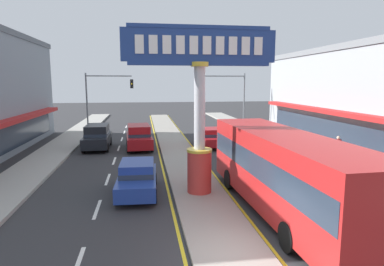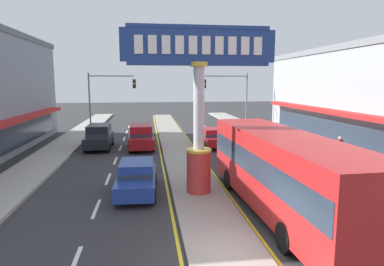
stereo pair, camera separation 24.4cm
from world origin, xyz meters
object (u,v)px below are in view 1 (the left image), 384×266
object	(u,v)px
bus_mid_left_lane	(283,169)
sedan_near_right_lane	(137,177)
suv_far_left_oncoming	(97,136)
suv_far_right_lane	(139,137)
traffic_light_left_side	(104,92)
traffic_light_right_side	(228,92)
district_sign	(200,104)
sedan_near_left_lane	(210,137)
pedestrian_near_kerb	(338,147)

from	to	relation	value
bus_mid_left_lane	sedan_near_right_lane	bearing A→B (deg)	150.01
suv_far_left_oncoming	suv_far_right_lane	bearing A→B (deg)	-9.60
sedan_near_right_lane	suv_far_left_oncoming	size ratio (longest dim) A/B	0.95
bus_mid_left_lane	suv_far_left_oncoming	xyz separation A→B (m)	(-9.09, 14.84, -0.88)
traffic_light_left_side	suv_far_right_lane	xyz separation A→B (m)	(3.58, -9.19, -3.26)
traffic_light_right_side	sedan_near_right_lane	size ratio (longest dim) A/B	1.42
traffic_light_left_side	bus_mid_left_lane	bearing A→B (deg)	-68.23
sedan_near_right_lane	suv_far_right_lane	distance (m)	10.95
traffic_light_right_side	district_sign	bearing A→B (deg)	-108.16
sedan_near_right_lane	sedan_near_left_lane	bearing A→B (deg)	62.23
traffic_light_right_side	bus_mid_left_lane	bearing A→B (deg)	-99.05
traffic_light_left_side	sedan_near_left_lane	bearing A→B (deg)	-44.23
sedan_near_right_lane	bus_mid_left_lane	bearing A→B (deg)	-29.99
sedan_near_left_lane	suv_far_right_lane	bearing A→B (deg)	-179.41
sedan_near_left_lane	suv_far_left_oncoming	xyz separation A→B (m)	(-9.10, 0.50, 0.20)
sedan_near_left_lane	suv_far_left_oncoming	distance (m)	9.11
traffic_light_right_side	sedan_near_left_lane	bearing A→B (deg)	-113.67
traffic_light_left_side	suv_far_left_oncoming	xyz separation A→B (m)	(0.28, -8.63, -3.26)
traffic_light_left_side	sedan_near_left_lane	distance (m)	13.54
district_sign	sedan_near_right_lane	distance (m)	4.57
traffic_light_left_side	suv_far_left_oncoming	size ratio (longest dim) A/B	1.34
sedan_near_right_lane	suv_far_right_lane	world-z (taller)	suv_far_right_lane
traffic_light_right_side	suv_far_right_lane	distance (m)	12.90
suv_far_right_lane	sedan_near_left_lane	xyz separation A→B (m)	(5.80, 0.06, -0.20)
suv_far_right_lane	pedestrian_near_kerb	xyz separation A→B (m)	(12.67, -7.09, 0.15)
sedan_near_right_lane	sedan_near_left_lane	distance (m)	12.44
traffic_light_right_side	bus_mid_left_lane	world-z (taller)	traffic_light_right_side
traffic_light_left_side	sedan_near_right_lane	size ratio (longest dim) A/B	1.42
suv_far_right_lane	district_sign	bearing A→B (deg)	-75.88
suv_far_left_oncoming	district_sign	bearing A→B (deg)	-62.87
sedan_near_left_lane	pedestrian_near_kerb	distance (m)	9.93
suv_far_right_lane	bus_mid_left_lane	xyz separation A→B (m)	(5.80, -14.29, 0.88)
sedan_near_left_lane	pedestrian_near_kerb	bearing A→B (deg)	-46.15
district_sign	suv_far_left_oncoming	distance (m)	13.98
traffic_light_left_side	pedestrian_near_kerb	distance (m)	23.22
district_sign	traffic_light_left_side	distance (m)	21.72
traffic_light_right_side	pedestrian_near_kerb	world-z (taller)	traffic_light_right_side
traffic_light_right_side	traffic_light_left_side	bearing A→B (deg)	175.76
district_sign	pedestrian_near_kerb	world-z (taller)	district_sign
traffic_light_left_side	district_sign	bearing A→B (deg)	-72.63
district_sign	sedan_near_left_lane	world-z (taller)	district_sign
traffic_light_right_side	sedan_near_left_lane	xyz separation A→B (m)	(-3.58, -8.17, -3.46)
pedestrian_near_kerb	traffic_light_left_side	bearing A→B (deg)	134.94
traffic_light_right_side	suv_far_right_lane	world-z (taller)	traffic_light_right_side
sedan_near_left_lane	bus_mid_left_lane	xyz separation A→B (m)	(-0.00, -14.35, 1.08)
traffic_light_right_side	bus_mid_left_lane	size ratio (longest dim) A/B	0.55
suv_far_right_lane	sedan_near_left_lane	distance (m)	5.80
suv_far_right_lane	sedan_near_right_lane	bearing A→B (deg)	-89.97
suv_far_right_lane	traffic_light_right_side	bearing A→B (deg)	41.26
district_sign	traffic_light_right_side	xyz separation A→B (m)	(6.48, 19.77, -0.03)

